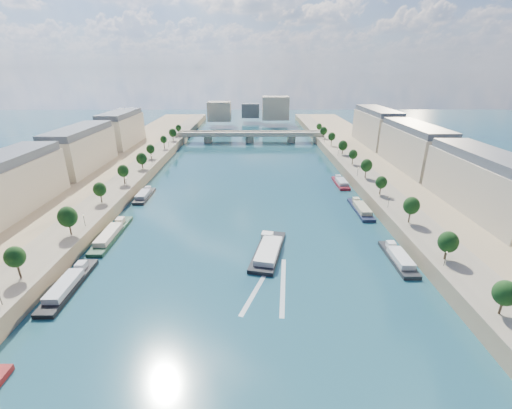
{
  "coord_description": "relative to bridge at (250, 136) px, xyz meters",
  "views": [
    {
      "loc": [
        2.55,
        -31.75,
        53.33
      ],
      "look_at": [
        3.61,
        88.78,
        5.0
      ],
      "focal_mm": 24.0,
      "sensor_mm": 36.0,
      "label": 1
    }
  ],
  "objects": [
    {
      "name": "lamps_right",
      "position": [
        52.5,
        -125.47,
        2.7
      ],
      "size": [
        0.36,
        200.36,
        4.28
      ],
      "color": "black",
      "rests_on": "ground"
    },
    {
      "name": "quay_right",
      "position": [
        72.0,
        -130.47,
        -2.58
      ],
      "size": [
        44.0,
        520.0,
        5.0
      ],
      "primitive_type": "cube",
      "color": "#9E8460",
      "rests_on": "ground"
    },
    {
      "name": "tour_barge",
      "position": [
        7.14,
        -169.86,
        -4.16
      ],
      "size": [
        12.82,
        26.59,
        3.63
      ],
      "rotation": [
        0.0,
        0.0,
        -0.22
      ],
      "color": "black",
      "rests_on": "ground"
    },
    {
      "name": "skyline",
      "position": [
        3.19,
        89.05,
        9.57
      ],
      "size": [
        79.0,
        42.0,
        22.0
      ],
      "color": "#C4B096",
      "rests_on": "ground"
    },
    {
      "name": "bridge",
      "position": [
        0.0,
        0.0,
        0.0
      ],
      "size": [
        112.0,
        12.0,
        8.15
      ],
      "color": "#C1B79E",
      "rests_on": "ground"
    },
    {
      "name": "wake",
      "position": [
        7.14,
        -186.51,
        -5.06
      ],
      "size": [
        13.3,
        25.99,
        0.04
      ],
      "color": "silver",
      "rests_on": "ground"
    },
    {
      "name": "buildings_left",
      "position": [
        -85.0,
        -118.47,
        11.37
      ],
      "size": [
        16.0,
        226.0,
        23.2
      ],
      "color": "#C4B096",
      "rests_on": "ground"
    },
    {
      "name": "trees_left",
      "position": [
        -55.0,
        -128.47,
        5.39
      ],
      "size": [
        4.8,
        268.8,
        8.26
      ],
      "color": "#382B1E",
      "rests_on": "ground"
    },
    {
      "name": "quay_left",
      "position": [
        -72.0,
        -130.47,
        -2.58
      ],
      "size": [
        44.0,
        520.0,
        5.0
      ],
      "primitive_type": "cube",
      "color": "#9E8460",
      "rests_on": "ground"
    },
    {
      "name": "lamps_left",
      "position": [
        -52.5,
        -140.47,
        2.7
      ],
      "size": [
        0.36,
        200.36,
        4.28
      ],
      "color": "black",
      "rests_on": "ground"
    },
    {
      "name": "pave_left",
      "position": [
        -57.0,
        -130.47,
        -0.03
      ],
      "size": [
        14.0,
        520.0,
        0.1
      ],
      "primitive_type": "cube",
      "color": "gray",
      "rests_on": "quay_left"
    },
    {
      "name": "ground",
      "position": [
        0.0,
        -130.47,
        -5.08
      ],
      "size": [
        700.0,
        700.0,
        0.0
      ],
      "primitive_type": "plane",
      "color": "#0E363E",
      "rests_on": "ground"
    },
    {
      "name": "buildings_right",
      "position": [
        85.0,
        -118.47,
        11.37
      ],
      "size": [
        16.0,
        226.0,
        23.2
      ],
      "color": "#C4B096",
      "rests_on": "ground"
    },
    {
      "name": "trees_right",
      "position": [
        55.0,
        -120.47,
        5.39
      ],
      "size": [
        4.8,
        268.8,
        8.26
      ],
      "color": "#382B1E",
      "rests_on": "ground"
    },
    {
      "name": "pave_right",
      "position": [
        57.0,
        -130.47,
        -0.03
      ],
      "size": [
        14.0,
        520.0,
        0.1
      ],
      "primitive_type": "cube",
      "color": "gray",
      "rests_on": "quay_right"
    },
    {
      "name": "moored_barges_left",
      "position": [
        -45.5,
        -190.67,
        -4.24
      ],
      "size": [
        5.0,
        157.56,
        3.6
      ],
      "color": "#161F31",
      "rests_on": "ground"
    },
    {
      "name": "moored_barges_right",
      "position": [
        45.5,
        -167.95,
        -4.24
      ],
      "size": [
        5.0,
        163.44,
        3.6
      ],
      "color": "black",
      "rests_on": "ground"
    }
  ]
}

